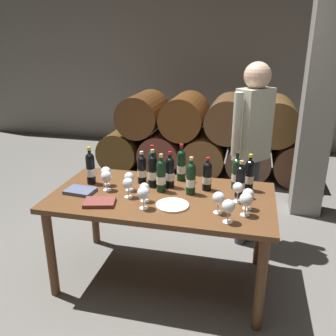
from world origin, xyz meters
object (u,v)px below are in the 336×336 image
object	(u,v)px
wine_bottle_0	(142,169)
wine_glass_2	(106,177)
wine_bottle_7	(207,176)
wine_glass_3	(218,198)
wine_glass_6	(144,188)
leather_ledger	(80,191)
wine_glass_5	(228,207)
sommelier_presenting	(252,139)
wine_glass_8	(246,200)
wine_glass_1	(143,194)
tasting_notebook	(100,202)
wine_bottle_3	(161,176)
dining_table	(162,206)
wine_glass_7	(106,172)
wine_bottle_5	(153,171)
wine_bottle_8	(240,181)
wine_bottle_1	(91,168)
wine_bottle_2	(170,172)
wine_bottle_6	(152,165)
wine_glass_0	(238,188)
wine_bottle_4	(236,173)
wine_bottle_11	(249,175)
serving_plate	(172,205)
wine_glass_9	(248,195)
wine_bottle_9	(181,165)
wine_glass_4	(128,184)

from	to	relation	value
wine_bottle_0	wine_glass_2	xyz separation A→B (m)	(-0.23, -0.21, -0.01)
wine_bottle_7	wine_glass_3	xyz separation A→B (m)	(0.13, -0.38, -0.01)
wine_bottle_7	wine_glass_6	distance (m)	0.53
wine_glass_3	leather_ledger	world-z (taller)	wine_glass_3
wine_bottle_7	wine_glass_5	bearing A→B (deg)	-67.87
sommelier_presenting	wine_glass_8	bearing A→B (deg)	-90.82
wine_glass_1	tasting_notebook	distance (m)	0.35
wine_bottle_3	tasting_notebook	bearing A→B (deg)	-139.00
dining_table	leather_ledger	xyz separation A→B (m)	(-0.63, -0.10, 0.11)
wine_glass_6	wine_glass_7	world-z (taller)	wine_glass_7
wine_glass_5	leather_ledger	bearing A→B (deg)	169.36
wine_bottle_5	leather_ledger	world-z (taller)	wine_bottle_5
wine_bottle_8	leather_ledger	size ratio (longest dim) A/B	1.31
wine_bottle_1	wine_bottle_2	distance (m)	0.66
wine_bottle_6	wine_bottle_7	xyz separation A→B (m)	(0.48, -0.13, -0.01)
dining_table	wine_glass_7	size ratio (longest dim) A/B	10.69
wine_glass_5	leather_ledger	size ratio (longest dim) A/B	0.73
wine_bottle_8	wine_glass_7	bearing A→B (deg)	-178.72
dining_table	wine_bottle_7	distance (m)	0.42
wine_glass_0	wine_glass_1	distance (m)	0.69
dining_table	tasting_notebook	xyz separation A→B (m)	(-0.40, -0.26, 0.11)
wine_bottle_3	wine_bottle_7	bearing A→B (deg)	17.92
wine_bottle_4	wine_glass_2	xyz separation A→B (m)	(-0.99, -0.28, -0.01)
wine_bottle_8	tasting_notebook	bearing A→B (deg)	-159.33
wine_bottle_11	leather_ledger	world-z (taller)	wine_bottle_11
wine_bottle_8	wine_glass_8	bearing A→B (deg)	-80.22
wine_bottle_7	wine_bottle_11	world-z (taller)	wine_bottle_11
wine_glass_7	serving_plate	size ratio (longest dim) A/B	0.66
dining_table	wine_glass_3	xyz separation A→B (m)	(0.45, -0.20, 0.20)
wine_glass_0	wine_glass_9	xyz separation A→B (m)	(0.07, -0.10, 0.00)
wine_bottle_8	wine_bottle_9	size ratio (longest dim) A/B	0.90
wine_glass_2	wine_glass_6	distance (m)	0.37
wine_bottle_11	wine_glass_7	world-z (taller)	wine_bottle_11
serving_plate	wine_glass_9	bearing A→B (deg)	8.37
wine_bottle_8	wine_glass_8	distance (m)	0.31
wine_bottle_4	wine_glass_7	world-z (taller)	wine_bottle_4
wine_bottle_7	wine_glass_8	xyz separation A→B (m)	(0.31, -0.37, -0.00)
wine_glass_9	wine_glass_8	bearing A→B (deg)	-96.28
wine_bottle_8	wine_bottle_9	world-z (taller)	wine_bottle_9
wine_bottle_6	wine_glass_1	size ratio (longest dim) A/B	1.82
wine_bottle_3	wine_glass_8	size ratio (longest dim) A/B	1.87
wine_bottle_11	wine_glass_4	bearing A→B (deg)	-158.47
wine_bottle_7	wine_glass_9	xyz separation A→B (m)	(0.32, -0.27, -0.01)
wine_bottle_7	wine_glass_6	size ratio (longest dim) A/B	1.85
wine_bottle_1	wine_glass_6	world-z (taller)	wine_bottle_1
wine_glass_9	tasting_notebook	xyz separation A→B (m)	(-1.05, -0.17, -0.10)
wine_bottle_7	wine_glass_9	world-z (taller)	wine_bottle_7
wine_glass_7	sommelier_presenting	xyz separation A→B (m)	(1.14, 0.67, 0.17)
wine_bottle_2	wine_bottle_4	world-z (taller)	wine_bottle_2
wine_bottle_11	leather_ledger	size ratio (longest dim) A/B	1.36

